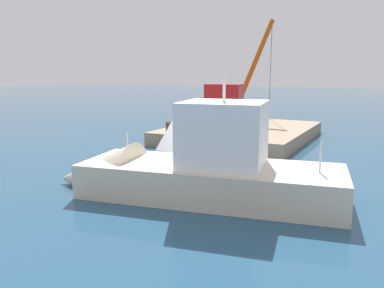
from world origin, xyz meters
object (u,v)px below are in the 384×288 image
moored_yacht (175,180)px  salvaged_car (181,144)px  dock_worker (246,119)px  crane_truck (230,105)px

moored_yacht → salvaged_car: bearing=-152.4°
moored_yacht → dock_worker: bearing=-175.9°
dock_worker → moored_yacht: (9.35, 0.67, -1.25)m
dock_worker → moored_yacht: bearing=4.1°
dock_worker → salvaged_car: 4.27m
salvaged_car → moored_yacht: bearing=27.6°
dock_worker → salvaged_car: bearing=-37.8°
crane_truck → salvaged_car: (5.71, -0.49, -1.72)m
dock_worker → moored_yacht: moored_yacht is taller
crane_truck → salvaged_car: crane_truck is taller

